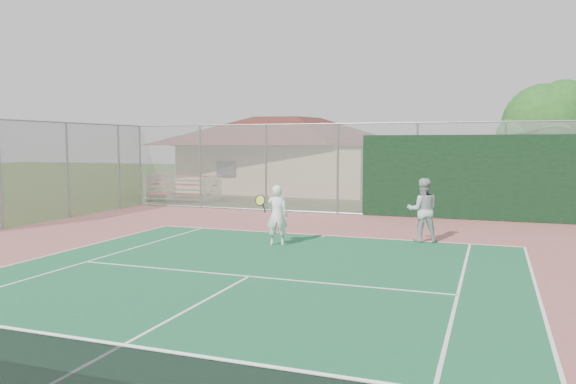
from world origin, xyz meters
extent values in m
cylinder|color=gray|center=(-10.00, 17.00, 1.75)|extent=(0.08, 0.08, 3.50)
cylinder|color=gray|center=(-7.00, 17.00, 1.75)|extent=(0.08, 0.08, 3.50)
cylinder|color=gray|center=(-4.00, 17.00, 1.75)|extent=(0.08, 0.08, 3.50)
cylinder|color=gray|center=(-1.00, 17.00, 1.75)|extent=(0.08, 0.08, 3.50)
cylinder|color=gray|center=(2.00, 17.00, 1.75)|extent=(0.08, 0.08, 3.50)
cylinder|color=gray|center=(5.00, 17.00, 1.75)|extent=(0.08, 0.08, 3.50)
cylinder|color=gray|center=(0.00, 17.00, 3.50)|extent=(20.00, 0.05, 0.05)
cylinder|color=gray|center=(0.00, 17.00, 0.05)|extent=(20.00, 0.05, 0.05)
cube|color=#999EA0|center=(0.00, 17.00, 1.75)|extent=(20.00, 0.02, 3.50)
cube|color=black|center=(5.00, 16.95, 1.55)|extent=(10.00, 0.04, 3.00)
cylinder|color=gray|center=(-10.00, 15.50, 1.75)|extent=(0.08, 0.08, 3.50)
cylinder|color=gray|center=(-10.00, 12.50, 1.75)|extent=(0.08, 0.08, 3.50)
cylinder|color=gray|center=(-10.00, 9.50, 1.75)|extent=(0.08, 0.08, 3.50)
cube|color=#999EA0|center=(-10.00, 12.50, 1.75)|extent=(0.02, 9.00, 3.50)
cube|color=tan|center=(-6.48, 26.31, 1.32)|extent=(10.87, 7.51, 2.64)
cube|color=#572720|center=(-6.48, 26.31, 2.69)|extent=(11.33, 7.97, 0.16)
pyramid|color=#572720|center=(-6.48, 26.31, 4.23)|extent=(11.96, 8.27, 1.59)
cube|color=black|center=(-4.72, 22.76, 0.92)|extent=(0.79, 0.06, 1.85)
cube|color=#A72E26|center=(-9.22, 18.75, 0.39)|extent=(3.33, 0.51, 0.06)
cube|color=#B2B5BA|center=(-9.22, 18.48, 0.17)|extent=(3.33, 0.48, 0.04)
cube|color=#A72E26|center=(-9.22, 19.36, 0.77)|extent=(3.33, 0.51, 0.06)
cube|color=#B2B5BA|center=(-9.22, 19.08, 0.55)|extent=(3.33, 0.48, 0.04)
cube|color=#A72E26|center=(-9.22, 19.97, 1.16)|extent=(3.33, 0.51, 0.06)
cube|color=#B2B5BA|center=(-9.22, 19.69, 0.94)|extent=(3.33, 0.48, 0.04)
cube|color=#B2B5BA|center=(-10.77, 19.36, 0.61)|extent=(0.19, 1.99, 1.22)
cube|color=#B2B5BA|center=(-7.67, 19.36, 0.61)|extent=(0.19, 1.99, 1.22)
cylinder|color=#311E12|center=(6.38, 18.83, 1.33)|extent=(0.34, 0.34, 2.66)
sphere|color=#1E5119|center=(6.38, 18.83, 3.43)|extent=(3.04, 3.04, 3.04)
sphere|color=#1E5119|center=(7.23, 19.11, 3.04)|extent=(2.09, 2.09, 2.09)
sphere|color=#1E5119|center=(5.61, 18.45, 2.95)|extent=(1.90, 1.90, 1.90)
sphere|color=#1E5119|center=(6.57, 17.97, 2.85)|extent=(1.71, 1.71, 1.71)
sphere|color=#1E5119|center=(6.09, 19.59, 3.23)|extent=(1.90, 1.90, 1.90)
sphere|color=#1E5119|center=(6.95, 18.64, 4.09)|extent=(1.90, 1.90, 1.90)
imported|color=white|center=(-0.76, 9.92, 0.81)|extent=(0.67, 0.52, 1.62)
imported|color=#B2B4B7|center=(2.84, 11.81, 0.88)|extent=(1.01, 0.87, 1.77)
camera|label=1|loc=(4.66, -3.97, 2.76)|focal=35.00mm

